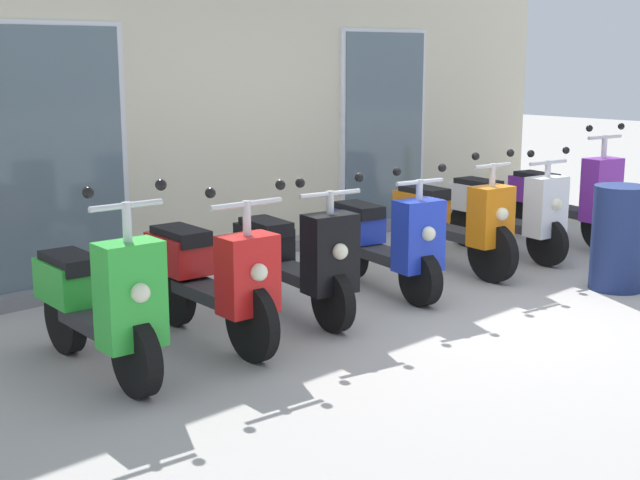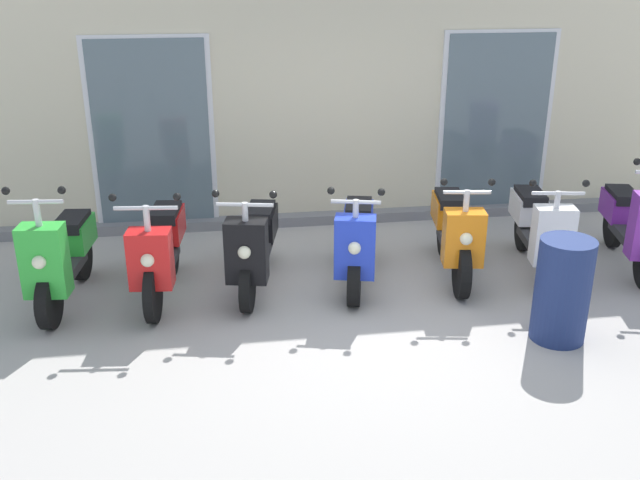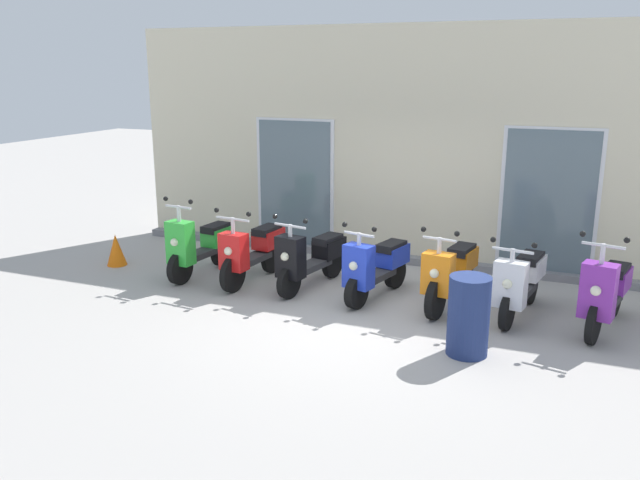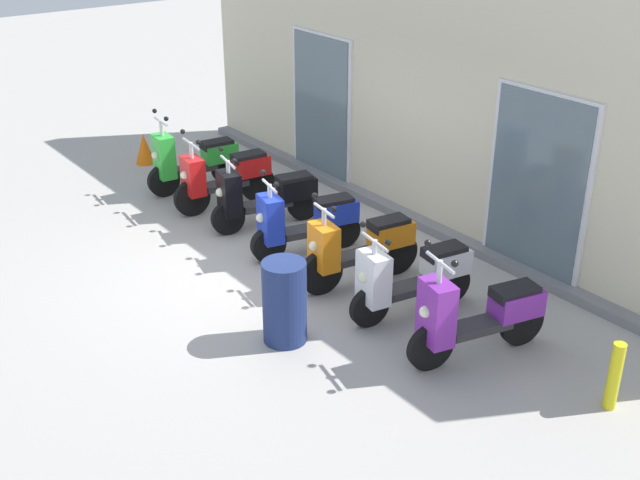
# 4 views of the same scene
# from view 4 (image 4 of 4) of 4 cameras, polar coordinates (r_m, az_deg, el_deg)

# --- Properties ---
(ground_plane) EXTENTS (40.00, 40.00, 0.00)m
(ground_plane) POSITION_cam_4_polar(r_m,az_deg,el_deg) (9.86, -4.51, -2.17)
(ground_plane) COLOR #A8A39E
(storefront_facade) EXTENTS (10.06, 0.50, 3.80)m
(storefront_facade) POSITION_cam_4_polar(r_m,az_deg,el_deg) (10.82, 7.67, 10.71)
(storefront_facade) COLOR beige
(storefront_facade) RESTS_ON ground_plane
(scooter_green) EXTENTS (0.54, 1.54, 1.31)m
(scooter_green) POSITION_cam_4_polar(r_m,az_deg,el_deg) (12.25, -9.23, 5.74)
(scooter_green) COLOR black
(scooter_green) RESTS_ON ground_plane
(scooter_red) EXTENTS (0.62, 1.59, 1.21)m
(scooter_red) POSITION_cam_4_polar(r_m,az_deg,el_deg) (11.50, -6.95, 4.60)
(scooter_red) COLOR black
(scooter_red) RESTS_ON ground_plane
(scooter_black) EXTENTS (0.69, 1.58, 1.17)m
(scooter_black) POSITION_cam_4_polar(r_m,az_deg,el_deg) (10.84, -4.06, 3.22)
(scooter_black) COLOR black
(scooter_black) RESTS_ON ground_plane
(scooter_blue) EXTENTS (0.67, 1.49, 1.16)m
(scooter_blue) POSITION_cam_4_polar(r_m,az_deg,el_deg) (10.04, -1.12, 1.35)
(scooter_blue) COLOR black
(scooter_blue) RESTS_ON ground_plane
(scooter_orange) EXTENTS (0.59, 1.60, 1.19)m
(scooter_orange) POSITION_cam_4_polar(r_m,az_deg,el_deg) (9.33, 2.87, -0.53)
(scooter_orange) COLOR black
(scooter_orange) RESTS_ON ground_plane
(scooter_white) EXTENTS (0.63, 1.55, 1.15)m
(scooter_white) POSITION_cam_4_polar(r_m,az_deg,el_deg) (8.73, 6.62, -2.61)
(scooter_white) COLOR black
(scooter_white) RESTS_ON ground_plane
(scooter_purple) EXTENTS (0.69, 1.59, 1.32)m
(scooter_purple) POSITION_cam_4_polar(r_m,az_deg,el_deg) (8.08, 11.23, -5.32)
(scooter_purple) COLOR black
(scooter_purple) RESTS_ON ground_plane
(curb_bollard) EXTENTS (0.12, 0.12, 0.70)m
(curb_bollard) POSITION_cam_4_polar(r_m,az_deg,el_deg) (7.79, 20.55, -9.23)
(curb_bollard) COLOR yellow
(curb_bollard) RESTS_ON ground_plane
(trash_bin) EXTENTS (0.47, 0.47, 0.92)m
(trash_bin) POSITION_cam_4_polar(r_m,az_deg,el_deg) (8.23, -2.58, -4.50)
(trash_bin) COLOR navy
(trash_bin) RESTS_ON ground_plane
(traffic_cone) EXTENTS (0.32, 0.32, 0.52)m
(traffic_cone) POSITION_cam_4_polar(r_m,az_deg,el_deg) (13.62, -12.61, 6.49)
(traffic_cone) COLOR orange
(traffic_cone) RESTS_ON ground_plane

